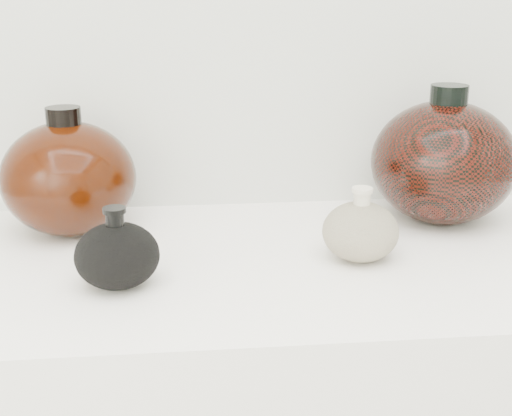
{
  "coord_description": "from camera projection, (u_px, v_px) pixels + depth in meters",
  "views": [
    {
      "loc": [
        -0.12,
        0.03,
        1.28
      ],
      "look_at": [
        -0.02,
        0.92,
        0.98
      ],
      "focal_mm": 50.0,
      "sensor_mm": 36.0,
      "label": 1
    }
  ],
  "objects": [
    {
      "name": "black_gourd_vase",
      "position": [
        117.0,
        255.0,
        0.9
      ],
      "size": [
        0.13,
        0.13,
        0.11
      ],
      "color": "black",
      "rests_on": "display_counter"
    },
    {
      "name": "right_round_pot",
      "position": [
        443.0,
        162.0,
        1.12
      ],
      "size": [
        0.28,
        0.28,
        0.22
      ],
      "color": "black",
      "rests_on": "display_counter"
    },
    {
      "name": "cream_gourd_vase",
      "position": [
        360.0,
        231.0,
        0.98
      ],
      "size": [
        0.11,
        0.11,
        0.1
      ],
      "color": "beige",
      "rests_on": "display_counter"
    },
    {
      "name": "left_round_pot",
      "position": [
        69.0,
        178.0,
        1.07
      ],
      "size": [
        0.24,
        0.24,
        0.19
      ],
      "color": "black",
      "rests_on": "display_counter"
    }
  ]
}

